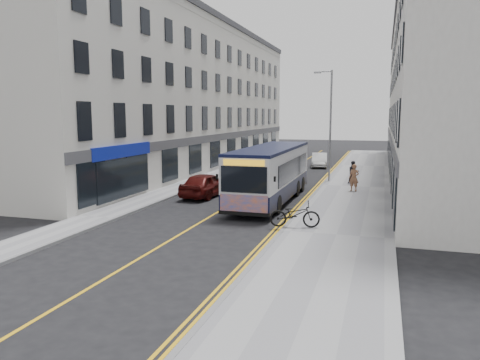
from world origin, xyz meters
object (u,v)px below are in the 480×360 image
Objects in this scene: pedestrian_far at (353,172)px; city_bus at (271,172)px; car_maroon at (205,185)px; streetlamp at (329,122)px; bicycle at (295,214)px; pedestrian_near at (354,178)px; car_white at (319,160)px.

city_bus is at bearing -133.51° from pedestrian_far.
city_bus is at bearing 179.65° from car_maroon.
pedestrian_far is (1.83, -0.70, -3.48)m from streetlamp.
city_bus reaches higher than car_maroon.
city_bus is 5.00× the size of bicycle.
pedestrian_far reaches higher than car_maroon.
pedestrian_far is 11.03m from car_maroon.
pedestrian_far is at bearing -16.82° from bicycle.
pedestrian_near is at bearing 45.29° from city_bus.
city_bus is 4.25m from car_maroon.
streetlamp reaches higher than pedestrian_far.
city_bus is at bearing -118.38° from pedestrian_near.
car_maroon is (-4.12, 0.39, -0.97)m from city_bus.
city_bus reaches higher than car_white.
streetlamp is at bearing -86.07° from car_white.
city_bus is 8.79m from pedestrian_far.
streetlamp reaches higher than pedestrian_near.
car_maroon is at bearing -128.39° from streetlamp.
pedestrian_far is 11.24m from car_white.
city_bus is (-2.27, -8.44, -2.68)m from streetlamp.
pedestrian_far is 0.36× the size of car_maroon.
city_bus is 2.49× the size of car_maroon.
pedestrian_far reaches higher than bicycle.
streetlamp is 4.69× the size of pedestrian_near.
bicycle is at bearing 140.74° from car_maroon.
streetlamp is 9.14m from city_bus.
bicycle is 10.61m from pedestrian_near.
car_white reaches higher than bicycle.
pedestrian_near is at bearing -62.96° from streetlamp.
car_white is (-3.74, 10.60, -0.26)m from pedestrian_far.
pedestrian_far is 0.40× the size of car_white.
bicycle is at bearing -89.09° from streetlamp.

